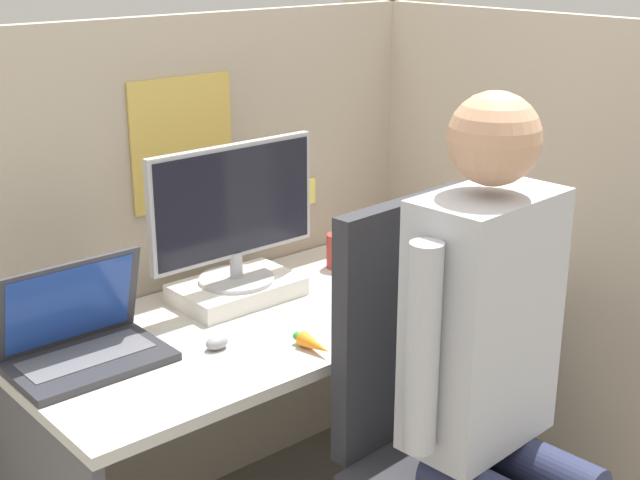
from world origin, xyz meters
The scene contains 12 objects.
cubicle_panel_back centered at (0.00, 0.70, 0.75)m, with size 1.99×0.05×1.49m.
cubicle_panel_right centered at (0.77, 0.27, 0.75)m, with size 0.04×1.31×1.49m.
desk centered at (0.00, 0.34, 0.54)m, with size 1.49×0.67×0.71m.
paper_box centered at (-0.04, 0.49, 0.74)m, with size 0.35×0.22×0.05m.
monitor centered at (-0.04, 0.49, 0.97)m, with size 0.53×0.21×0.40m.
laptop centered at (-0.56, 0.40, 0.76)m, with size 0.37×0.24×0.25m.
mouse centered at (-0.27, 0.25, 0.73)m, with size 0.06×0.04×0.03m.
stapler centered at (0.65, 0.41, 0.73)m, with size 0.04×0.16×0.04m.
carrot_toy centered at (-0.10, 0.08, 0.73)m, with size 0.04×0.13×0.04m.
office_chair centered at (0.04, -0.22, 0.57)m, with size 0.53×0.57×1.11m.
person centered at (0.03, -0.39, 0.82)m, with size 0.48×0.44×1.40m.
coffee_mug centered at (0.35, 0.49, 0.77)m, with size 0.07×0.07×0.11m.
Camera 1 is at (-1.40, -1.45, 1.70)m, focal length 50.00 mm.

